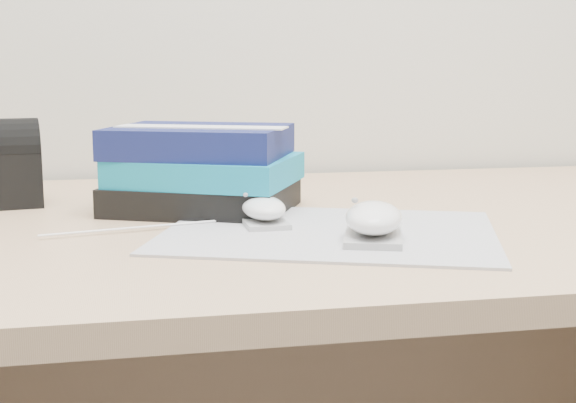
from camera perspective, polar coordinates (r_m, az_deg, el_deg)
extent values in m
cube|color=tan|center=(1.06, 2.22, -1.76)|extent=(1.60, 0.80, 0.03)
cube|color=tan|center=(1.52, -1.29, -12.48)|extent=(1.52, 0.03, 0.35)
cube|color=gray|center=(0.94, 2.96, -2.17)|extent=(0.46, 0.41, 0.00)
cube|color=#ABABAD|center=(0.98, -1.75, -1.41)|extent=(0.05, 0.09, 0.01)
ellipsoid|color=white|center=(0.98, -1.75, -0.43)|extent=(0.05, 0.09, 0.03)
ellipsoid|color=#97989A|center=(0.97, -3.04, 0.48)|extent=(0.01, 0.01, 0.01)
cube|color=#9E9EA1|center=(0.90, 6.09, -2.43)|extent=(0.09, 0.13, 0.01)
ellipsoid|color=white|center=(0.90, 6.11, -1.14)|extent=(0.10, 0.13, 0.03)
ellipsoid|color=gray|center=(0.89, 4.78, 0.09)|extent=(0.01, 0.01, 0.01)
cylinder|color=white|center=(0.97, -10.92, -1.86)|extent=(0.21, 0.05, 0.00)
cube|color=black|center=(1.09, -6.06, 0.35)|extent=(0.29, 0.26, 0.04)
cube|color=#0F80A5|center=(1.08, -5.81, 2.26)|extent=(0.28, 0.26, 0.04)
cube|color=#111951|center=(1.08, -6.30, 4.28)|extent=(0.28, 0.25, 0.04)
cube|color=white|center=(1.06, -6.21, 5.29)|extent=(0.23, 0.13, 0.00)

